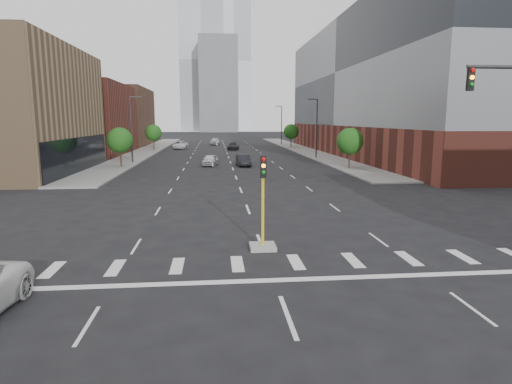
{
  "coord_description": "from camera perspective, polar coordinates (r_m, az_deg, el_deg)",
  "views": [
    {
      "loc": [
        -2.16,
        -10.22,
        6.01
      ],
      "look_at": [
        -0.19,
        10.26,
        2.5
      ],
      "focal_mm": 30.0,
      "sensor_mm": 36.0,
      "label": 1
    }
  ],
  "objects": [
    {
      "name": "car_deep_right",
      "position": [
        85.52,
        -3.05,
        6.14
      ],
      "size": [
        2.69,
        5.33,
        1.49
      ],
      "primitive_type": "imported",
      "rotation": [
        0.0,
        0.0,
        -0.12
      ],
      "color": "black",
      "rests_on": "ground"
    },
    {
      "name": "streetlight_right_b",
      "position": [
        101.43,
        3.38,
        9.1
      ],
      "size": [
        1.6,
        0.22,
        9.07
      ],
      "color": "#2D2D30",
      "rests_on": "ground"
    },
    {
      "name": "tower_right",
      "position": [
        272.62,
        -3.02,
        16.83
      ],
      "size": [
        20.0,
        20.0,
        80.0
      ],
      "primitive_type": "cube",
      "color": "#B2B7BC",
      "rests_on": "ground"
    },
    {
      "name": "tree_left_far",
      "position": [
        86.08,
        -13.52,
        7.68
      ],
      "size": [
        3.2,
        3.2,
        4.85
      ],
      "color": "#382619",
      "rests_on": "ground"
    },
    {
      "name": "sidewalk_left_far",
      "position": [
        85.4,
        -14.19,
        5.4
      ],
      "size": [
        5.0,
        92.0,
        0.15
      ],
      "primitive_type": "cube",
      "color": "gray",
      "rests_on": "ground"
    },
    {
      "name": "car_near_left",
      "position": [
        56.42,
        -6.14,
        4.25
      ],
      "size": [
        2.38,
        4.48,
        1.45
      ],
      "primitive_type": "imported",
      "rotation": [
        0.0,
        0.0,
        -0.16
      ],
      "color": "silver",
      "rests_on": "ground"
    },
    {
      "name": "tree_right_far",
      "position": [
        91.7,
        4.71,
        8.02
      ],
      "size": [
        3.2,
        3.2,
        4.85
      ],
      "color": "#382619",
      "rests_on": "ground"
    },
    {
      "name": "tree_right_near",
      "position": [
        52.82,
        12.41,
        6.62
      ],
      "size": [
        3.2,
        3.2,
        4.85
      ],
      "color": "#382619",
      "rests_on": "ground"
    },
    {
      "name": "streetlight_left",
      "position": [
        61.27,
        -16.25,
        8.37
      ],
      "size": [
        1.6,
        0.22,
        9.07
      ],
      "color": "#2D2D30",
      "rests_on": "ground"
    },
    {
      "name": "ground",
      "position": [
        12.05,
        5.97,
        -20.28
      ],
      "size": [
        400.0,
        400.0,
        0.0
      ],
      "primitive_type": "plane",
      "color": "black",
      "rests_on": "ground"
    },
    {
      "name": "car_far_left",
      "position": [
        89.62,
        -10.03,
        6.21
      ],
      "size": [
        2.94,
        5.93,
        1.62
      ],
      "primitive_type": "imported",
      "rotation": [
        0.0,
        0.0,
        -0.05
      ],
      "color": "silver",
      "rests_on": "ground"
    },
    {
      "name": "building_right_main",
      "position": [
        77.19,
        19.24,
        12.86
      ],
      "size": [
        24.0,
        70.0,
        22.0
      ],
      "color": "brown",
      "rests_on": "ground"
    },
    {
      "name": "car_distant",
      "position": [
        102.34,
        -5.5,
        6.75
      ],
      "size": [
        2.54,
        5.21,
        1.71
      ],
      "primitive_type": "imported",
      "rotation": [
        0.0,
        0.0,
        -0.11
      ],
      "color": "silver",
      "rests_on": "ground"
    },
    {
      "name": "tree_left_near",
      "position": [
        56.54,
        -17.69,
        6.58
      ],
      "size": [
        3.2,
        3.2,
        4.85
      ],
      "color": "#382619",
      "rests_on": "ground"
    },
    {
      "name": "tower_mid",
      "position": [
        210.84,
        -5.04,
        14.0
      ],
      "size": [
        18.0,
        18.0,
        44.0
      ],
      "primitive_type": "cube",
      "color": "slate",
      "rests_on": "ground"
    },
    {
      "name": "car_mid_right",
      "position": [
        55.6,
        -1.7,
        4.25
      ],
      "size": [
        1.85,
        4.64,
        1.5
      ],
      "primitive_type": "imported",
      "rotation": [
        0.0,
        0.0,
        0.06
      ],
      "color": "black",
      "rests_on": "ground"
    },
    {
      "name": "median_traffic_signal",
      "position": [
        19.96,
        0.91,
        -4.94
      ],
      "size": [
        1.2,
        1.2,
        4.4
      ],
      "color": "#999993",
      "rests_on": "ground"
    },
    {
      "name": "streetlight_right_a",
      "position": [
        67.06,
        8.03,
        8.74
      ],
      "size": [
        1.6,
        0.22,
        9.07
      ],
      "color": "#2D2D30",
      "rests_on": "ground"
    },
    {
      "name": "building_left_far_b",
      "position": [
        105.32,
        -19.69,
        9.39
      ],
      "size": [
        20.0,
        24.0,
        13.0
      ],
      "primitive_type": "cube",
      "color": "brown",
      "rests_on": "ground"
    },
    {
      "name": "building_left_far_a",
      "position": [
        80.32,
        -24.19,
        8.84
      ],
      "size": [
        20.0,
        22.0,
        12.0
      ],
      "primitive_type": "cube",
      "color": "brown",
      "rests_on": "ground"
    },
    {
      "name": "sidewalk_right_far",
      "position": [
        86.16,
        6.04,
        5.68
      ],
      "size": [
        5.0,
        92.0,
        0.15
      ],
      "primitive_type": "cube",
      "color": "gray",
      "rests_on": "ground"
    },
    {
      "name": "tower_left",
      "position": [
        232.11,
        -7.2,
        16.78
      ],
      "size": [
        22.0,
        22.0,
        70.0
      ],
      "primitive_type": "cube",
      "color": "#B2B7BC",
      "rests_on": "ground"
    }
  ]
}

